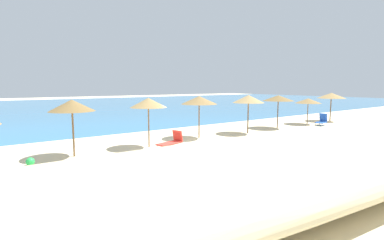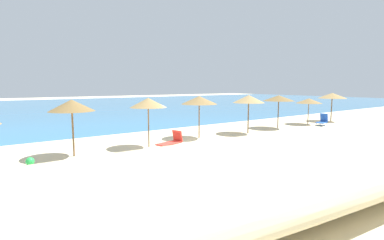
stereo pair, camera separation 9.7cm
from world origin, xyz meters
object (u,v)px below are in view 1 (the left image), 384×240
object	(u,v)px
beach_umbrella_7	(278,98)
lounge_chair_0	(322,121)
beach_umbrella_9	(331,96)
beach_umbrella_5	(199,100)
beach_umbrella_8	(308,101)
beach_umbrella_6	(248,99)
lounge_chair_1	(172,141)
beach_umbrella_4	(148,103)
beach_umbrella_3	(72,106)
beach_ball	(30,162)

from	to	relation	value
beach_umbrella_7	lounge_chair_0	distance (m)	5.14
beach_umbrella_9	lounge_chair_0	bearing A→B (deg)	-162.06
beach_umbrella_5	beach_umbrella_8	size ratio (longest dim) A/B	1.20
beach_umbrella_6	beach_umbrella_8	xyz separation A→B (m)	(8.27, 0.33, -0.42)
lounge_chair_1	beach_umbrella_4	bearing A→B (deg)	20.97
beach_umbrella_3	beach_umbrella_9	world-z (taller)	beach_umbrella_3
beach_umbrella_3	beach_umbrella_8	distance (m)	20.53
beach_umbrella_3	beach_umbrella_8	size ratio (longest dim) A/B	1.21
beach_umbrella_5	beach_ball	xyz separation A→B (m)	(-10.20, -0.97, -2.37)
beach_umbrella_3	beach_umbrella_5	size ratio (longest dim) A/B	1.01
beach_umbrella_6	lounge_chair_1	size ratio (longest dim) A/B	1.70
beach_umbrella_3	beach_umbrella_6	xyz separation A→B (m)	(12.25, -0.28, -0.01)
beach_umbrella_3	beach_umbrella_7	world-z (taller)	beach_umbrella_3
beach_umbrella_9	lounge_chair_0	size ratio (longest dim) A/B	1.98
beach_umbrella_7	lounge_chair_0	size ratio (longest dim) A/B	1.93
beach_umbrella_7	beach_umbrella_8	distance (m)	4.28
beach_umbrella_6	beach_umbrella_9	world-z (taller)	beach_umbrella_6
beach_umbrella_3	beach_umbrella_9	distance (m)	24.35
beach_umbrella_6	lounge_chair_0	distance (m)	8.82
beach_umbrella_5	beach_umbrella_9	distance (m)	16.17
beach_umbrella_3	beach_umbrella_7	bearing A→B (deg)	0.41
lounge_chair_0	beach_umbrella_4	bearing A→B (deg)	75.09
beach_umbrella_8	lounge_chair_0	bearing A→B (deg)	-79.42
beach_umbrella_6	lounge_chair_1	distance (m)	7.74
beach_umbrella_8	beach_umbrella_7	bearing A→B (deg)	179.10
beach_umbrella_4	beach_ball	size ratio (longest dim) A/B	7.82
beach_umbrella_8	lounge_chair_0	xyz separation A→B (m)	(0.24, -1.27, -1.73)
beach_umbrella_6	lounge_chair_0	bearing A→B (deg)	-6.29
beach_umbrella_9	beach_umbrella_4	bearing A→B (deg)	-179.47
beach_umbrella_4	beach_umbrella_6	bearing A→B (deg)	-0.25
beach_umbrella_5	beach_ball	size ratio (longest dim) A/B	7.81
beach_umbrella_7	lounge_chair_1	size ratio (longest dim) A/B	1.63
beach_umbrella_8	beach_umbrella_9	size ratio (longest dim) A/B	0.84
beach_umbrella_6	lounge_chair_0	size ratio (longest dim) A/B	2.01
beach_umbrella_5	lounge_chair_0	distance (m)	12.85
beach_umbrella_9	beach_umbrella_5	bearing A→B (deg)	178.44
beach_umbrella_7	lounge_chair_1	world-z (taller)	beach_umbrella_7
beach_umbrella_4	beach_umbrella_9	world-z (taller)	beach_umbrella_4
beach_umbrella_4	beach_umbrella_7	size ratio (longest dim) A/B	1.04
beach_umbrella_3	beach_ball	world-z (taller)	beach_umbrella_3
lounge_chair_1	beach_umbrella_3	bearing A→B (deg)	59.27
beach_umbrella_4	beach_umbrella_5	distance (m)	4.17
beach_umbrella_7	beach_umbrella_9	world-z (taller)	beach_umbrella_9
beach_umbrella_7	beach_umbrella_8	xyz separation A→B (m)	(4.27, -0.07, -0.36)
beach_umbrella_5	beach_umbrella_9	size ratio (longest dim) A/B	1.01
beach_umbrella_3	beach_umbrella_7	xyz separation A→B (m)	(16.25, 0.12, -0.07)
beach_umbrella_9	beach_umbrella_8	bearing A→B (deg)	178.43
beach_umbrella_8	beach_umbrella_6	bearing A→B (deg)	-177.72
beach_umbrella_4	lounge_chair_1	world-z (taller)	beach_umbrella_4
beach_umbrella_3	beach_umbrella_6	distance (m)	12.25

